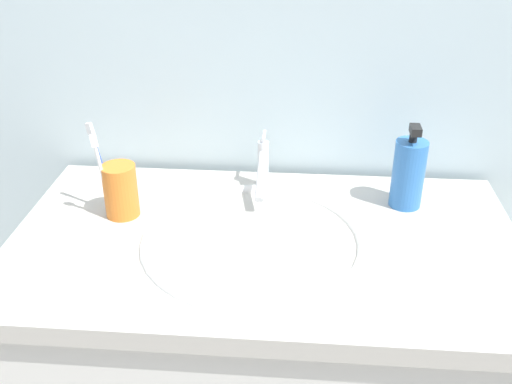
{
  "coord_description": "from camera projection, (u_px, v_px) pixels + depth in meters",
  "views": [
    {
      "loc": [
        0.06,
        -0.95,
        1.49
      ],
      "look_at": [
        -0.02,
        0.02,
        0.96
      ],
      "focal_mm": 41.61,
      "sensor_mm": 36.0,
      "label": 1
    }
  ],
  "objects": [
    {
      "name": "tiled_wall_back",
      "position": [
        276.0,
        26.0,
        1.25
      ],
      "size": [
        2.18,
        0.04,
        2.4
      ],
      "primitive_type": "cube",
      "color": "silver",
      "rests_on": "ground"
    },
    {
      "name": "sink_basin",
      "position": [
        255.0,
        254.0,
        1.14
      ],
      "size": [
        0.43,
        0.43,
        0.09
      ],
      "color": "white",
      "rests_on": "vanity_counter"
    },
    {
      "name": "faucet",
      "position": [
        262.0,
        167.0,
        1.27
      ],
      "size": [
        0.02,
        0.17,
        0.12
      ],
      "color": "silver",
      "rests_on": "sink_basin"
    },
    {
      "name": "toothbrush_cup",
      "position": [
        121.0,
        191.0,
        1.18
      ],
      "size": [
        0.07,
        0.07,
        0.11
      ],
      "primitive_type": "cylinder",
      "color": "orange",
      "rests_on": "vanity_counter"
    },
    {
      "name": "toothbrush_white",
      "position": [
        101.0,
        171.0,
        1.15
      ],
      "size": [
        0.03,
        0.01,
        0.18
      ],
      "color": "white",
      "rests_on": "toothbrush_cup"
    },
    {
      "name": "toothbrush_blue",
      "position": [
        101.0,
        162.0,
        1.17
      ],
      "size": [
        0.05,
        0.03,
        0.19
      ],
      "color": "blue",
      "rests_on": "toothbrush_cup"
    },
    {
      "name": "soap_dispenser",
      "position": [
        408.0,
        173.0,
        1.21
      ],
      "size": [
        0.07,
        0.07,
        0.18
      ],
      "color": "#3372BF",
      "rests_on": "vanity_counter"
    }
  ]
}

